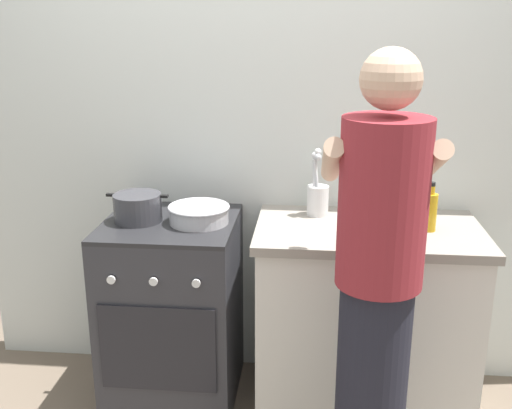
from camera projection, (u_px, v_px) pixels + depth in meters
The scene contains 9 objects.
back_wall at pixel (294, 133), 2.92m from camera, with size 3.20×0.10×2.50m.
countertop at pixel (364, 318), 2.79m from camera, with size 1.00×0.60×0.90m.
stove_range at pixel (173, 311), 2.87m from camera, with size 0.60×0.62×0.90m.
pot at pixel (138, 208), 2.73m from camera, with size 0.28×0.22×0.13m.
mixing_bowl at pixel (199, 213), 2.71m from camera, with size 0.28×0.28×0.08m.
utensil_crock at pixel (318, 196), 2.80m from camera, with size 0.10×0.10×0.32m.
spice_bottle at pixel (370, 222), 2.60m from camera, with size 0.04×0.04×0.09m.
oil_bottle at pixel (430, 211), 2.59m from camera, with size 0.06×0.06×0.22m.
person at pixel (377, 293), 2.11m from camera, with size 0.41×0.50×1.70m.
Camera 1 is at (0.29, -2.40, 1.78)m, focal length 42.28 mm.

